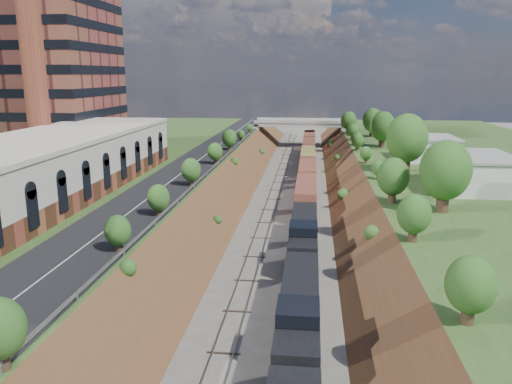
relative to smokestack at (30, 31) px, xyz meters
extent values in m
cube|color=#315222|center=(3.00, 4.00, -22.50)|extent=(44.00, 180.00, 5.00)
cube|color=brown|center=(25.00, 4.00, -25.00)|extent=(10.00, 180.00, 10.00)
cube|color=brown|center=(47.00, 4.00, -25.00)|extent=(10.00, 180.00, 10.00)
cube|color=gray|center=(33.40, 4.00, -24.91)|extent=(1.58, 180.00, 0.18)
cube|color=gray|center=(38.60, 4.00, -24.91)|extent=(1.58, 180.00, 0.18)
cube|color=black|center=(20.50, 4.00, -19.95)|extent=(8.00, 180.00, 0.10)
cube|color=#99999E|center=(24.60, 4.00, -19.45)|extent=(0.06, 171.00, 0.30)
cube|color=brown|center=(8.00, -18.00, -18.90)|extent=(14.00, 62.00, 2.20)
cube|color=beige|center=(8.00, -18.00, -15.65)|extent=(14.00, 62.00, 4.30)
cube|color=beige|center=(8.00, -18.00, -13.25)|extent=(14.30, 62.30, 0.50)
cube|color=brown|center=(-8.00, 16.00, 2.00)|extent=(22.00, 22.00, 44.00)
cylinder|color=brown|center=(0.00, 0.00, 0.00)|extent=(3.20, 3.20, 40.00)
cube|color=gray|center=(24.50, 66.00, -21.90)|extent=(1.50, 8.00, 6.20)
cube|color=gray|center=(47.50, 66.00, -21.90)|extent=(1.50, 8.00, 6.20)
cube|color=gray|center=(36.00, 66.00, -18.80)|extent=(24.00, 8.00, 1.00)
cube|color=gray|center=(36.00, 62.00, -18.00)|extent=(24.00, 0.30, 0.80)
cube|color=gray|center=(36.00, 70.00, -18.00)|extent=(24.00, 0.30, 0.80)
cube|color=silver|center=(59.50, -4.00, -18.00)|extent=(9.00, 12.00, 4.00)
cube|color=silver|center=(59.00, 18.00, -18.20)|extent=(8.00, 10.00, 3.60)
cylinder|color=#473323|center=(53.00, -16.00, -18.69)|extent=(1.30, 1.30, 2.62)
ellipsoid|color=#286022|center=(53.00, -16.00, -15.54)|extent=(5.25, 5.25, 6.30)
cylinder|color=#473323|center=(24.20, -36.00, -19.39)|extent=(0.66, 0.66, 1.22)
ellipsoid|color=#286022|center=(24.20, -36.00, -17.92)|extent=(2.45, 2.45, 2.94)
cube|color=black|center=(38.60, -34.50, -22.76)|extent=(2.85, 17.08, 2.68)
cube|color=black|center=(38.60, -16.42, -22.76)|extent=(2.85, 17.08, 2.68)
cube|color=brown|center=(38.60, 31.19, -22.39)|extent=(2.85, 76.15, 3.42)
camera|label=1|loc=(39.19, -68.40, -5.87)|focal=35.00mm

